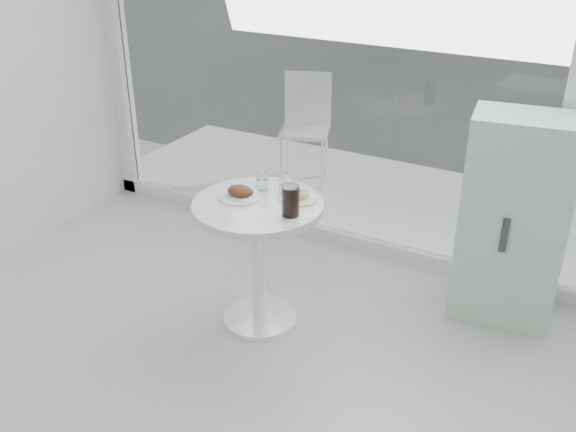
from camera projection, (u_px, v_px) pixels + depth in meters
The scene contains 10 objects.
storefront at pixel (440, 3), 3.67m from camera, with size 5.00×0.14×3.00m.
main_table at pixel (259, 238), 3.58m from camera, with size 0.72×0.72×0.77m.
patio_deck at pixel (439, 211), 5.08m from camera, with size 5.60×1.60×0.05m, color silver.
mint_cabinet at pixel (512, 221), 3.62m from camera, with size 0.62×0.46×1.24m.
patio_chair at pixel (306, 121), 5.37m from camera, with size 0.51×0.51×0.91m.
plate_fritter at pixel (241, 193), 3.52m from camera, with size 0.24×0.24×0.07m.
plate_donut at pixel (298, 196), 3.51m from camera, with size 0.21×0.21×0.05m.
water_tumbler_a at pixel (262, 182), 3.61m from camera, with size 0.07×0.07×0.11m.
water_tumbler_b at pixel (285, 187), 3.54m from camera, with size 0.07×0.07×0.11m.
cola_glass at pixel (291, 201), 3.30m from camera, with size 0.09×0.09×0.17m.
Camera 1 is at (1.17, -0.76, 2.26)m, focal length 40.00 mm.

